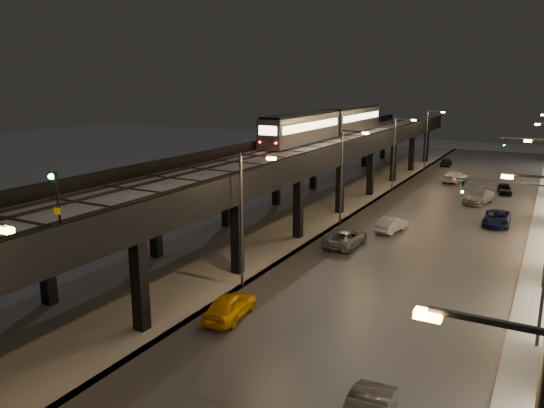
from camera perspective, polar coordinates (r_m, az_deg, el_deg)
The scene contains 24 objects.
ground at distance 26.38m, azimuth -17.41°, elevation -18.15°, with size 220.00×220.00×0.00m, color silver.
road_surface at distance 52.91m, azimuth 17.20°, elevation -2.11°, with size 17.00×120.00×0.06m, color #46474D.
under_viaduct_pavement at distance 56.83m, azimuth 3.76°, elevation -0.50°, with size 11.00×120.00×0.06m, color #9FA1A8.
elevated_viaduct at distance 52.95m, azimuth 2.43°, elevation 4.67°, with size 9.00×100.00×6.30m.
viaduct_trackbed at distance 52.96m, azimuth 2.49°, elevation 5.51°, with size 8.40×100.00×0.32m.
viaduct_parapet_streetside at distance 51.20m, azimuth 6.93°, elevation 5.68°, with size 0.30×100.00×1.10m, color black.
viaduct_parapet_far at distance 54.93m, azimuth -1.60°, elevation 6.28°, with size 0.30×100.00×1.10m, color black.
streetlight_left_1 at distance 34.12m, azimuth -2.92°, elevation -0.77°, with size 2.57×0.28×9.00m.
streetlight_right_1 at distance 29.51m, azimuth 27.07°, elevation -4.48°, with size 2.56×0.28×9.00m.
streetlight_left_2 at distance 50.09m, azimuth 7.77°, elevation 3.62°, with size 2.57×0.28×9.00m.
streetlight_left_3 at distance 67.09m, azimuth 13.21°, elevation 5.81°, with size 2.57×0.28×9.00m.
streetlight_left_4 at distance 84.50m, azimuth 16.45°, elevation 7.08°, with size 2.57×0.28×9.00m.
traffic_light_rig_a at distance 38.41m, azimuth 26.03°, elevation -1.66°, with size 6.10×0.34×7.00m.
traffic_light_rig_b at distance 67.93m, azimuth 27.23°, elevation 4.16°, with size 6.10×0.34×7.00m.
subway_train at distance 67.69m, azimuth 6.28°, elevation 8.69°, with size 2.72×32.92×3.24m.
rail_signal at distance 24.72m, azimuth -22.25°, elevation 1.21°, with size 0.35×0.43×3.00m.
car_taxi at distance 31.17m, azimuth -4.53°, elevation -10.93°, with size 1.75×4.36×1.49m, color #EBA300.
car_near_white at distance 49.22m, azimuth 12.71°, elevation -2.20°, with size 1.41×4.03×1.33m, color #BABBC6.
car_mid_silver at distance 44.29m, azimuth 7.92°, elevation -3.65°, with size 2.39×5.19×1.44m, color slate.
car_mid_dark at distance 75.53m, azimuth 19.08°, elevation 2.78°, with size 2.09×5.13×1.49m, color white.
car_far_white at distance 89.44m, azimuth 18.22°, elevation 4.29°, with size 1.50×3.74×1.27m, color black.
car_onc_dark at distance 54.31m, azimuth 23.03°, elevation -1.48°, with size 2.29×4.97×1.38m, color black.
car_onc_white at distance 63.39m, azimuth 21.38°, elevation 0.72°, with size 2.12×5.22×1.51m, color gray.
car_onc_red at distance 69.78m, azimuth 23.75°, elevation 1.46°, with size 1.44×3.58×1.22m, color black.
Camera 1 is at (16.71, -15.34, 13.46)m, focal length 35.00 mm.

